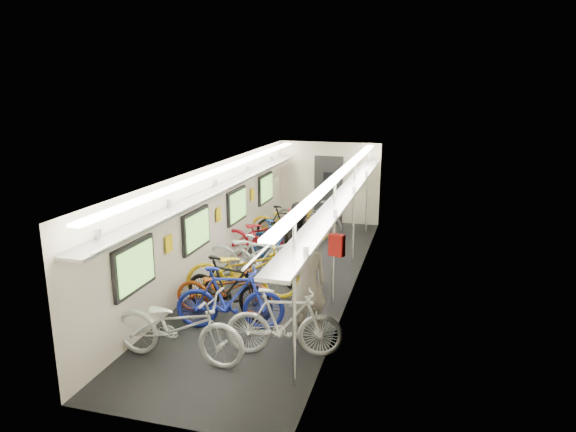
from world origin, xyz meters
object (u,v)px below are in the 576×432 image
Objects in this scene: bicycle_0 at (178,326)px; backpack at (337,245)px; bicycle_1 at (230,298)px; passenger_mid at (299,245)px; passenger_near at (307,285)px.

bicycle_0 is 3.04m from backpack.
bicycle_1 is 1.03× the size of passenger_mid.
bicycle_0 is 5.52× the size of backpack.
bicycle_0 is at bearing 4.67° from passenger_near.
bicycle_1 is 4.80× the size of backpack.
passenger_near is at bearing -99.06° from bicycle_1.
passenger_mid is at bearing -14.82° from bicycle_0.
backpack is (0.29, 1.00, 0.38)m from passenger_near.
passenger_near is at bearing 146.45° from passenger_mid.
bicycle_1 is 2.05m from backpack.
bicycle_1 is at bearing -127.82° from backpack.
backpack is (0.93, -1.03, 0.39)m from passenger_mid.
backpack is at bearing 171.04° from passenger_mid.
passenger_mid is at bearing -104.27° from passenger_near.
passenger_near is 4.72× the size of backpack.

